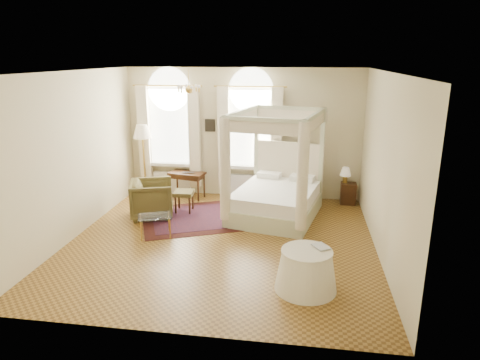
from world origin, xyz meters
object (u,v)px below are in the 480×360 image
object	(u,v)px
canopy_bed	(276,194)
armchair	(152,199)
coffee_table	(155,218)
side_table	(306,270)
stool	(184,195)
writing_desk	(187,176)
floor_lamp	(142,135)
nightstand	(348,193)

from	to	relation	value
canopy_bed	armchair	distance (m)	2.83
coffee_table	side_table	world-z (taller)	side_table
armchair	side_table	distance (m)	4.43
armchair	coffee_table	distance (m)	1.17
stool	armchair	bearing A→B (deg)	-147.05
writing_desk	armchair	distance (m)	1.52
canopy_bed	armchair	size ratio (longest dim) A/B	2.73
coffee_table	floor_lamp	xyz separation A→B (m)	(-1.20, 2.66, 1.20)
floor_lamp	side_table	xyz separation A→B (m)	(4.24, -4.29, -1.27)
writing_desk	floor_lamp	size ratio (longest dim) A/B	0.52
canopy_bed	side_table	distance (m)	3.21
writing_desk	side_table	size ratio (longest dim) A/B	1.00
armchair	floor_lamp	world-z (taller)	floor_lamp
coffee_table	floor_lamp	distance (m)	3.15
coffee_table	armchair	bearing A→B (deg)	112.20
side_table	floor_lamp	bearing A→B (deg)	134.70
floor_lamp	nightstand	bearing A→B (deg)	-0.00
writing_desk	coffee_table	bearing A→B (deg)	-89.80
nightstand	floor_lamp	bearing A→B (deg)	180.00
canopy_bed	stool	xyz separation A→B (m)	(-2.16, 0.00, -0.12)
nightstand	side_table	bearing A→B (deg)	-103.62
coffee_table	nightstand	bearing A→B (deg)	33.02
armchair	floor_lamp	bearing A→B (deg)	7.72
nightstand	writing_desk	bearing A→B (deg)	-178.28
stool	side_table	size ratio (longest dim) A/B	0.52
canopy_bed	nightstand	world-z (taller)	canopy_bed
nightstand	armchair	bearing A→B (deg)	-160.88
coffee_table	side_table	size ratio (longest dim) A/B	0.79
canopy_bed	stool	distance (m)	2.16
writing_desk	armchair	xyz separation A→B (m)	(-0.43, -1.45, -0.15)
nightstand	side_table	xyz separation A→B (m)	(-1.04, -4.29, 0.06)
coffee_table	side_table	distance (m)	3.46
side_table	stool	bearing A→B (deg)	132.40
nightstand	coffee_table	bearing A→B (deg)	-146.98
coffee_table	stool	bearing A→B (deg)	82.73
stool	side_table	distance (m)	4.24
armchair	coffee_table	xyz separation A→B (m)	(0.44, -1.09, -0.02)
nightstand	floor_lamp	size ratio (longest dim) A/B	0.28
writing_desk	coffee_table	xyz separation A→B (m)	(0.01, -2.53, -0.17)
nightstand	writing_desk	world-z (taller)	writing_desk
armchair	canopy_bed	bearing A→B (deg)	-99.56
nightstand	armchair	distance (m)	4.80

